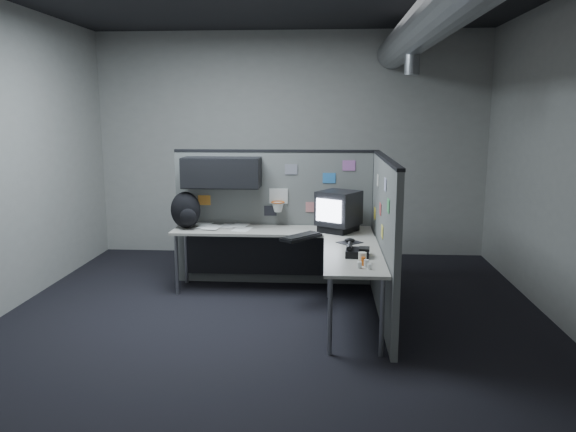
# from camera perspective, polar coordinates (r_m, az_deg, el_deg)

# --- Properties ---
(room) EXTENTS (5.62, 5.62, 3.22)m
(room) POSITION_cam_1_polar(r_m,az_deg,el_deg) (5.35, 4.45, 10.80)
(room) COLOR black
(room) RESTS_ON ground
(partition_back) EXTENTS (2.44, 0.42, 1.63)m
(partition_back) POSITION_cam_1_polar(r_m,az_deg,el_deg) (6.71, -2.73, 1.31)
(partition_back) COLOR slate
(partition_back) RESTS_ON ground
(partition_right) EXTENTS (0.07, 2.23, 1.63)m
(partition_right) POSITION_cam_1_polar(r_m,az_deg,el_deg) (5.73, 9.70, -2.22)
(partition_right) COLOR slate
(partition_right) RESTS_ON ground
(desk) EXTENTS (2.31, 2.11, 0.73)m
(desk) POSITION_cam_1_polar(r_m,az_deg,el_deg) (6.23, 0.41, -2.99)
(desk) COLOR #AEA99D
(desk) RESTS_ON ground
(monitor) EXTENTS (0.56, 0.56, 0.46)m
(monitor) POSITION_cam_1_polar(r_m,az_deg,el_deg) (6.37, 5.16, 0.53)
(monitor) COLOR black
(monitor) RESTS_ON desk
(keyboard) EXTENTS (0.45, 0.49, 0.04)m
(keyboard) POSITION_cam_1_polar(r_m,az_deg,el_deg) (6.01, 1.35, -2.13)
(keyboard) COLOR black
(keyboard) RESTS_ON desk
(mouse) EXTENTS (0.29, 0.28, 0.05)m
(mouse) POSITION_cam_1_polar(r_m,az_deg,el_deg) (5.86, 6.28, -2.55)
(mouse) COLOR black
(mouse) RESTS_ON desk
(phone) EXTENTS (0.24, 0.26, 0.11)m
(phone) POSITION_cam_1_polar(r_m,az_deg,el_deg) (5.33, 7.01, -3.61)
(phone) COLOR black
(phone) RESTS_ON desk
(bottles) EXTENTS (0.12, 0.16, 0.08)m
(bottles) POSITION_cam_1_polar(r_m,az_deg,el_deg) (4.96, 7.77, -4.81)
(bottles) COLOR silver
(bottles) RESTS_ON desk
(cup) EXTENTS (0.09, 0.09, 0.10)m
(cup) POSITION_cam_1_polar(r_m,az_deg,el_deg) (5.08, 7.56, -4.24)
(cup) COLOR silver
(cup) RESTS_ON desk
(papers) EXTENTS (0.73, 0.54, 0.02)m
(papers) POSITION_cam_1_polar(r_m,az_deg,el_deg) (6.67, -6.73, -1.04)
(papers) COLOR white
(papers) RESTS_ON desk
(backpack) EXTENTS (0.37, 0.33, 0.43)m
(backpack) POSITION_cam_1_polar(r_m,az_deg,el_deg) (6.64, -10.34, 0.55)
(backpack) COLOR black
(backpack) RESTS_ON desk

